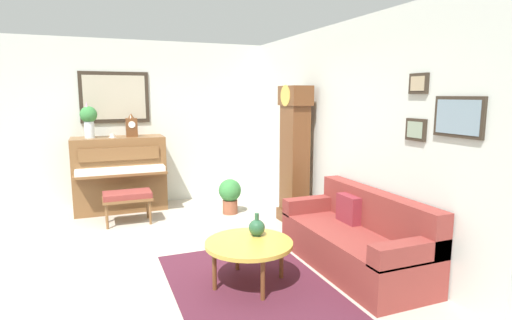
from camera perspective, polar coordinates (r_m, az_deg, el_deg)
The scene contains 14 objects.
ground_plane at distance 5.15m, azimuth -13.35°, elevation -13.35°, with size 6.40×6.00×0.10m, color #B2A899.
wall_left at distance 7.37m, azimuth -16.83°, elevation 4.93°, with size 0.13×4.90×2.80m.
wall_back at distance 5.63m, azimuth 11.06°, elevation 3.90°, with size 5.30×0.13×2.80m.
area_rug at distance 4.32m, azimuth -0.98°, elevation -16.87°, with size 2.10×1.50×0.01m, color #4C1E2D.
piano at distance 7.08m, azimuth -18.42°, elevation -1.80°, with size 0.87×1.44×1.22m.
piano_bench at distance 6.34m, azimuth -17.47°, elevation -4.91°, with size 0.42×0.70×0.48m.
grandfather_clock at distance 6.04m, azimuth 5.37°, elevation 0.20°, with size 0.52×0.34×2.03m.
couch at distance 4.72m, azimuth 13.86°, elevation -10.77°, with size 1.90×0.80×0.84m.
coffee_table at distance 4.17m, azimuth -0.99°, elevation -11.71°, with size 0.88×0.88×0.44m.
mantel_clock at distance 7.00m, azimuth -16.94°, elevation 4.54°, with size 0.13×0.18×0.38m.
flower_vase at distance 6.96m, azimuth -22.26°, elevation 5.42°, with size 0.26×0.26×0.58m.
teacup at distance 6.93m, azimuth -19.37°, elevation 3.15°, with size 0.12×0.12×0.06m.
green_jug at distance 4.30m, azimuth 0.11°, elevation -9.37°, with size 0.17×0.17×0.24m.
potted_plant at distance 6.59m, azimuth -3.65°, elevation -4.72°, with size 0.36×0.36×0.56m.
Camera 1 is at (4.73, -0.64, 1.89)m, focal length 28.74 mm.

